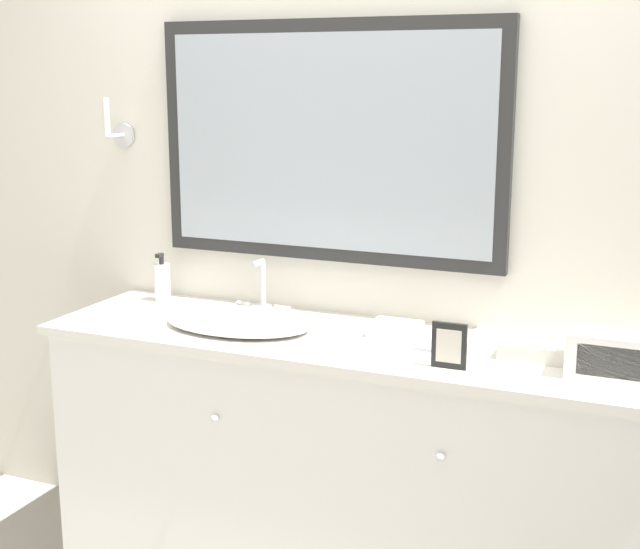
# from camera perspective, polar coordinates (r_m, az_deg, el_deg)

# --- Properties ---
(wall_back) EXTENTS (8.00, 0.18, 2.55)m
(wall_back) POSITION_cam_1_polar(r_m,az_deg,el_deg) (3.04, 4.29, 4.00)
(wall_back) COLOR silver
(wall_back) RESTS_ON ground_plane
(vanity_counter) EXTENTS (2.07, 0.56, 0.92)m
(vanity_counter) POSITION_cam_1_polar(r_m,az_deg,el_deg) (3.00, 2.19, -12.55)
(vanity_counter) COLOR white
(vanity_counter) RESTS_ON ground_plane
(sink_basin) EXTENTS (0.51, 0.38, 0.20)m
(sink_basin) POSITION_cam_1_polar(r_m,az_deg,el_deg) (2.98, -5.20, -3.00)
(sink_basin) COLOR white
(sink_basin) RESTS_ON vanity_counter
(soap_bottle) EXTENTS (0.06, 0.06, 0.18)m
(soap_bottle) POSITION_cam_1_polar(r_m,az_deg,el_deg) (3.34, -10.06, -0.45)
(soap_bottle) COLOR white
(soap_bottle) RESTS_ON vanity_counter
(appliance_box) EXTENTS (0.24, 0.11, 0.13)m
(appliance_box) POSITION_cam_1_polar(r_m,az_deg,el_deg) (2.59, 18.14, -5.01)
(appliance_box) COLOR white
(appliance_box) RESTS_ON vanity_counter
(picture_frame) EXTENTS (0.10, 0.01, 0.13)m
(picture_frame) POSITION_cam_1_polar(r_m,az_deg,el_deg) (2.57, 8.27, -4.53)
(picture_frame) COLOR black
(picture_frame) RESTS_ON vanity_counter
(hand_towel_near_sink) EXTENTS (0.16, 0.13, 0.04)m
(hand_towel_near_sink) POSITION_cam_1_polar(r_m,az_deg,el_deg) (2.88, 4.81, -3.49)
(hand_towel_near_sink) COLOR white
(hand_towel_near_sink) RESTS_ON vanity_counter
(hand_towel_far_corner) EXTENTS (0.20, 0.12, 0.05)m
(hand_towel_far_corner) POSITION_cam_1_polar(r_m,az_deg,el_deg) (2.72, 13.53, -4.73)
(hand_towel_far_corner) COLOR silver
(hand_towel_far_corner) RESTS_ON vanity_counter
(metal_tray) EXTENTS (0.15, 0.11, 0.01)m
(metal_tray) POSITION_cam_1_polar(r_m,az_deg,el_deg) (2.76, 7.95, -4.64)
(metal_tray) COLOR #ADADB2
(metal_tray) RESTS_ON vanity_counter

